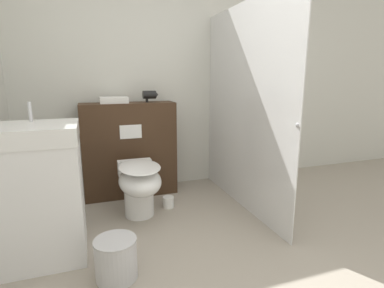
{
  "coord_description": "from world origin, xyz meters",
  "views": [
    {
      "loc": [
        -0.86,
        -1.4,
        1.26
      ],
      "look_at": [
        0.04,
        1.19,
        0.66
      ],
      "focal_mm": 28.0,
      "sensor_mm": 36.0,
      "label": 1
    }
  ],
  "objects_px": {
    "toilet": "(139,185)",
    "hair_drier": "(150,95)",
    "waste_bin": "(116,259)",
    "sink_vanity": "(36,193)"
  },
  "relations": [
    {
      "from": "sink_vanity",
      "to": "waste_bin",
      "type": "relative_size",
      "value": 4.06
    },
    {
      "from": "toilet",
      "to": "hair_drier",
      "type": "relative_size",
      "value": 3.72
    },
    {
      "from": "waste_bin",
      "to": "hair_drier",
      "type": "bearing_deg",
      "value": 69.38
    },
    {
      "from": "toilet",
      "to": "waste_bin",
      "type": "distance_m",
      "value": 0.88
    },
    {
      "from": "waste_bin",
      "to": "toilet",
      "type": "bearing_deg",
      "value": 70.38
    },
    {
      "from": "sink_vanity",
      "to": "waste_bin",
      "type": "height_order",
      "value": "sink_vanity"
    },
    {
      "from": "toilet",
      "to": "sink_vanity",
      "type": "bearing_deg",
      "value": -153.9
    },
    {
      "from": "hair_drier",
      "to": "waste_bin",
      "type": "xyz_separation_m",
      "value": [
        -0.53,
        -1.42,
        -0.95
      ]
    },
    {
      "from": "toilet",
      "to": "waste_bin",
      "type": "height_order",
      "value": "toilet"
    },
    {
      "from": "sink_vanity",
      "to": "hair_drier",
      "type": "relative_size",
      "value": 6.62
    }
  ]
}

